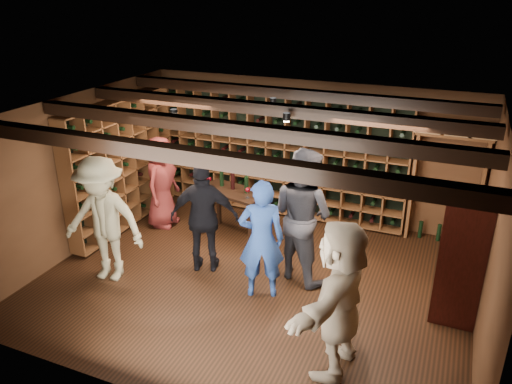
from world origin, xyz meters
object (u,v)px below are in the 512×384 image
at_px(display_cabinet, 461,259).
at_px(guest_beige, 339,298).
at_px(guest_woman_black, 205,217).
at_px(man_grey_suit, 303,215).
at_px(guest_khaki, 103,220).
at_px(man_blue_shirt, 261,239).
at_px(tasting_table, 233,196).
at_px(guest_red_floral, 161,182).

distance_m(display_cabinet, guest_beige, 1.90).
xyz_separation_m(display_cabinet, guest_woman_black, (-3.51, -0.19, 0.01)).
height_order(man_grey_suit, guest_khaki, man_grey_suit).
xyz_separation_m(man_blue_shirt, guest_khaki, (-2.24, -0.47, 0.08)).
distance_m(guest_woman_black, tasting_table, 1.11).
bearing_deg(display_cabinet, guest_beige, -128.35).
height_order(guest_beige, tasting_table, guest_beige).
bearing_deg(man_blue_shirt, man_grey_suit, -140.24).
bearing_deg(man_grey_suit, guest_khaki, 47.63).
height_order(display_cabinet, man_grey_suit, man_grey_suit).
distance_m(display_cabinet, tasting_table, 3.69).
relative_size(display_cabinet, tasting_table, 1.42).
relative_size(display_cabinet, guest_khaki, 0.93).
xyz_separation_m(man_blue_shirt, tasting_table, (-1.08, 1.40, -0.10)).
distance_m(man_blue_shirt, guest_woman_black, 1.06).
xyz_separation_m(man_grey_suit, guest_khaki, (-2.60, -1.13, -0.06)).
bearing_deg(man_grey_suit, tasting_table, -2.97).
relative_size(display_cabinet, guest_woman_black, 1.01).
distance_m(man_blue_shirt, guest_red_floral, 2.79).
height_order(guest_woman_black, guest_khaki, guest_khaki).
height_order(display_cabinet, guest_woman_black, display_cabinet).
bearing_deg(guest_khaki, guest_woman_black, 23.85).
distance_m(guest_red_floral, guest_khaki, 1.82).
xyz_separation_m(man_blue_shirt, guest_red_floral, (-2.44, 1.34, -0.04)).
bearing_deg(guest_red_floral, man_blue_shirt, -121.64).
distance_m(guest_woman_black, guest_khaki, 1.44).
height_order(display_cabinet, tasting_table, display_cabinet).
xyz_separation_m(man_blue_shirt, guest_beige, (1.31, -1.01, 0.06)).
bearing_deg(guest_woman_black, guest_beige, 132.20).
distance_m(guest_khaki, tasting_table, 2.21).
bearing_deg(man_grey_suit, display_cabinet, -160.93).
height_order(display_cabinet, guest_beige, guest_beige).
relative_size(guest_red_floral, tasting_table, 1.33).
bearing_deg(guest_woman_black, guest_red_floral, -55.11).
distance_m(display_cabinet, man_blue_shirt, 2.54).
height_order(man_grey_suit, tasting_table, man_grey_suit).
distance_m(display_cabinet, guest_woman_black, 3.52).
bearing_deg(man_blue_shirt, tasting_table, -74.28).
xyz_separation_m(man_blue_shirt, guest_woman_black, (-1.02, 0.29, 0.01)).
relative_size(guest_khaki, guest_beige, 1.02).
relative_size(display_cabinet, guest_beige, 0.96).
relative_size(guest_red_floral, guest_khaki, 0.87).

